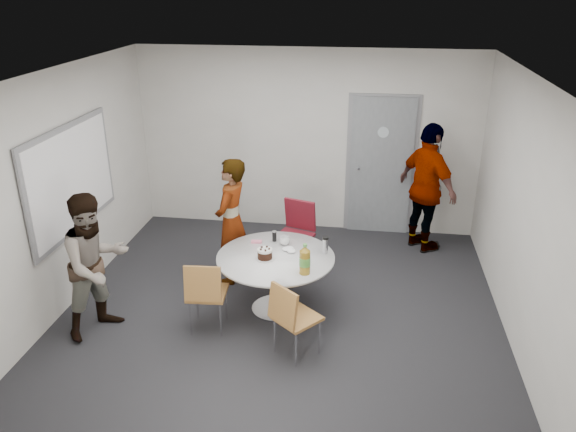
% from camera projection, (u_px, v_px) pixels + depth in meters
% --- Properties ---
extents(floor, '(5.00, 5.00, 0.00)m').
position_uv_depth(floor, '(281.00, 312.00, 6.51)').
color(floor, black).
rests_on(floor, ground).
extents(ceiling, '(5.00, 5.00, 0.00)m').
position_uv_depth(ceiling, '(280.00, 76.00, 5.45)').
color(ceiling, silver).
rests_on(ceiling, wall_back).
extents(wall_back, '(5.00, 0.00, 5.00)m').
position_uv_depth(wall_back, '(307.00, 142.00, 8.25)').
color(wall_back, beige).
rests_on(wall_back, floor).
extents(wall_left, '(0.00, 5.00, 5.00)m').
position_uv_depth(wall_left, '(61.00, 193.00, 6.31)').
color(wall_left, beige).
rests_on(wall_left, floor).
extents(wall_right, '(0.00, 5.00, 5.00)m').
position_uv_depth(wall_right, '(525.00, 218.00, 5.65)').
color(wall_right, beige).
rests_on(wall_right, floor).
extents(wall_front, '(5.00, 0.00, 5.00)m').
position_uv_depth(wall_front, '(221.00, 344.00, 3.70)').
color(wall_front, beige).
rests_on(wall_front, floor).
extents(door, '(1.02, 0.17, 2.12)m').
position_uv_depth(door, '(381.00, 166.00, 8.22)').
color(door, slate).
rests_on(door, wall_back).
extents(whiteboard, '(0.04, 1.90, 1.25)m').
position_uv_depth(whiteboard, '(72.00, 179.00, 6.45)').
color(whiteboard, gray).
rests_on(whiteboard, wall_left).
extents(table, '(1.33, 1.33, 1.04)m').
position_uv_depth(table, '(278.00, 264.00, 6.32)').
color(table, silver).
rests_on(table, floor).
extents(chair_near_left, '(0.43, 0.47, 0.85)m').
position_uv_depth(chair_near_left, '(205.00, 290.00, 5.96)').
color(chair_near_left, brown).
rests_on(chair_near_left, floor).
extents(chair_near_right, '(0.57, 0.58, 0.83)m').
position_uv_depth(chair_near_right, '(291.00, 314.00, 5.56)').
color(chair_near_right, brown).
rests_on(chair_near_right, floor).
extents(chair_far, '(0.57, 0.60, 0.94)m').
position_uv_depth(chair_far, '(296.00, 228.00, 7.30)').
color(chair_far, maroon).
rests_on(chair_far, floor).
extents(person_main, '(0.48, 0.64, 1.61)m').
position_uv_depth(person_main, '(232.00, 221.00, 6.92)').
color(person_main, '#A5C6EA').
rests_on(person_main, floor).
extents(person_left, '(0.92, 0.98, 1.59)m').
position_uv_depth(person_left, '(96.00, 265.00, 5.90)').
color(person_left, white).
rests_on(person_left, floor).
extents(person_right, '(0.99, 1.12, 1.82)m').
position_uv_depth(person_right, '(427.00, 188.00, 7.70)').
color(person_right, black).
rests_on(person_right, floor).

